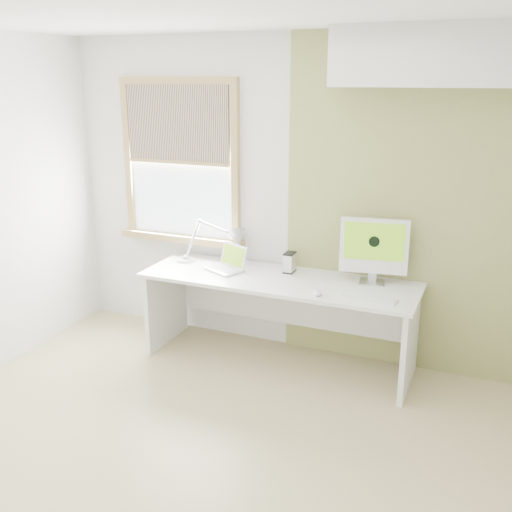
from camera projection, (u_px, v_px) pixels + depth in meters
The scene contains 12 objects.
room at pixel (183, 255), 3.31m from camera, with size 4.04×3.54×2.64m.
accent_wall at pixel (413, 209), 4.47m from camera, with size 2.00×0.02×2.60m, color olive.
soffit at pixel (452, 55), 3.93m from camera, with size 1.60×0.40×0.42m, color white.
window at pixel (180, 163), 5.12m from camera, with size 1.20×0.14×1.42m.
desk at pixel (281, 299), 4.79m from camera, with size 2.20×0.70×0.73m.
desk_lamp at pixel (227, 241), 5.01m from camera, with size 0.67×0.35×0.37m.
laptop at pixel (228, 264), 4.87m from camera, with size 0.37×0.34×0.21m.
phone_dock at pixel (289, 267), 4.81m from camera, with size 0.09×0.09×0.14m.
external_drive at pixel (290, 262), 4.80m from camera, with size 0.08×0.13×0.16m.
imac at pixel (374, 247), 4.50m from camera, with size 0.52×0.20×0.51m.
keyboard at pixel (369, 297), 4.24m from camera, with size 0.42×0.17×0.02m.
mouse at pixel (317, 293), 4.32m from camera, with size 0.06×0.11×0.03m, color white.
Camera 1 is at (1.61, -2.76, 2.26)m, focal length 41.44 mm.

